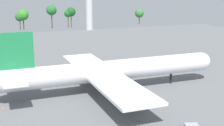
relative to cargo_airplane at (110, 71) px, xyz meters
The scene contains 5 objects.
ground_plane 5.78m from the cargo_airplane, ahead, with size 258.06×258.06×0.00m, color slate.
cargo_airplane is the anchor object (origin of this frame).
safety_cone_nose 30.00m from the cargo_airplane, ahead, with size 0.54×0.54×0.77m, color orange.
safety_cone_tail 29.23m from the cargo_airplane, behind, with size 0.42×0.42×0.60m, color orange.
tree_line_backdrop 145.74m from the cargo_airplane, 82.03° to the left, with size 97.28×7.56×16.43m.
Camera 1 is at (-30.13, -77.08, 27.96)m, focal length 49.81 mm.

